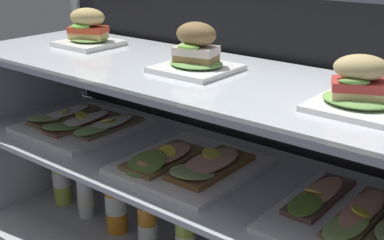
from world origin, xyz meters
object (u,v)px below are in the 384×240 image
Objects in this scene: open_sandwich_tray_left_of_center at (82,124)px; plated_roll_sandwich_right_of_center at (358,90)px; plated_roll_sandwich_left_of_center at (196,54)px; open_sandwich_tray_mid_left at (188,164)px; juice_bottle_back_left at (85,192)px; juice_bottle_back_center at (186,237)px; plated_roll_sandwich_far_left at (88,32)px; open_sandwich_tray_right_of_center at (358,216)px; juice_bottle_front_right_end at (147,225)px; juice_bottle_back_right at (115,203)px; juice_bottle_front_left_end at (62,176)px.

plated_roll_sandwich_right_of_center is at bearing -1.60° from open_sandwich_tray_left_of_center.
plated_roll_sandwich_left_of_center reaches higher than plated_roll_sandwich_right_of_center.
plated_roll_sandwich_left_of_center is 0.53× the size of open_sandwich_tray_mid_left.
juice_bottle_back_center is at bearing 0.60° from juice_bottle_back_left.
open_sandwich_tray_right_of_center is (0.95, -0.06, -0.30)m from plated_roll_sandwich_far_left.
juice_bottle_front_right_end is at bearing 177.67° from plated_roll_sandwich_right_of_center.
plated_roll_sandwich_far_left is 0.65m from juice_bottle_front_right_end.
open_sandwich_tray_left_of_center is at bearing 176.67° from open_sandwich_tray_mid_left.
juice_bottle_back_left is 0.91× the size of juice_bottle_back_right.
open_sandwich_tray_mid_left is at bearing -8.20° from juice_bottle_front_right_end.
open_sandwich_tray_right_of_center is 1.00m from juice_bottle_back_left.
plated_roll_sandwich_left_of_center is at bearing -0.04° from juice_bottle_front_left_end.
juice_bottle_front_right_end is 0.16m from juice_bottle_back_center.
plated_roll_sandwich_left_of_center is at bearing 1.93° from open_sandwich_tray_left_of_center.
plated_roll_sandwich_far_left reaches higher than open_sandwich_tray_right_of_center.
plated_roll_sandwich_left_of_center is at bearing 12.48° from juice_bottle_back_center.
juice_bottle_front_right_end is (0.28, 0.00, -0.28)m from open_sandwich_tray_left_of_center.
juice_bottle_back_right is at bearing 179.58° from open_sandwich_tray_right_of_center.
open_sandwich_tray_mid_left is (0.01, -0.04, -0.30)m from plated_roll_sandwich_left_of_center.
juice_bottle_back_center is at bearing 175.88° from plated_roll_sandwich_right_of_center.
plated_roll_sandwich_far_left is at bearing 169.89° from open_sandwich_tray_mid_left.
plated_roll_sandwich_left_of_center reaches higher than juice_bottle_back_center.
juice_bottle_front_left_end is at bearing -164.77° from plated_roll_sandwich_far_left.
open_sandwich_tray_left_of_center is 1.48× the size of juice_bottle_front_left_end.
juice_bottle_back_right is 1.17× the size of juice_bottle_back_center.
open_sandwich_tray_mid_left is at bearing -3.33° from open_sandwich_tray_left_of_center.
open_sandwich_tray_mid_left is 0.34m from juice_bottle_front_right_end.
juice_bottle_back_right reaches higher than juice_bottle_front_right_end.
open_sandwich_tray_left_of_center reaches higher than juice_bottle_back_left.
open_sandwich_tray_mid_left is 0.69m from juice_bottle_front_left_end.
juice_bottle_back_left is at bearing -178.65° from plated_roll_sandwich_left_of_center.
plated_roll_sandwich_right_of_center is 1.22m from juice_bottle_front_left_end.
plated_roll_sandwich_right_of_center is 0.73× the size of juice_bottle_front_left_end.
open_sandwich_tray_left_of_center is (-0.47, -0.02, -0.30)m from plated_roll_sandwich_left_of_center.
open_sandwich_tray_mid_left is at bearing -5.09° from juice_bottle_back_right.
plated_roll_sandwich_far_left is 0.57m from open_sandwich_tray_mid_left.
plated_roll_sandwich_right_of_center is at bearing -2.05° from juice_bottle_back_right.
plated_roll_sandwich_far_left is 0.56m from juice_bottle_back_left.
open_sandwich_tray_left_of_center is 1.65× the size of juice_bottle_back_center.
open_sandwich_tray_left_of_center is 1.42× the size of juice_bottle_back_right.
open_sandwich_tray_left_of_center is 0.26m from juice_bottle_back_left.
plated_roll_sandwich_left_of_center reaches higher than open_sandwich_tray_left_of_center.
juice_bottle_front_right_end is at bearing -0.82° from juice_bottle_back_right.
open_sandwich_tray_right_of_center reaches higher than juice_bottle_front_left_end.
plated_roll_sandwich_left_of_center is 0.74m from juice_bottle_back_left.
plated_roll_sandwich_right_of_center is 0.77× the size of juice_bottle_back_left.
plated_roll_sandwich_far_left is 0.72m from juice_bottle_back_center.
plated_roll_sandwich_left_of_center reaches higher than open_sandwich_tray_mid_left.
plated_roll_sandwich_left_of_center reaches higher than open_sandwich_tray_right_of_center.
plated_roll_sandwich_left_of_center is 0.53× the size of open_sandwich_tray_left_of_center.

